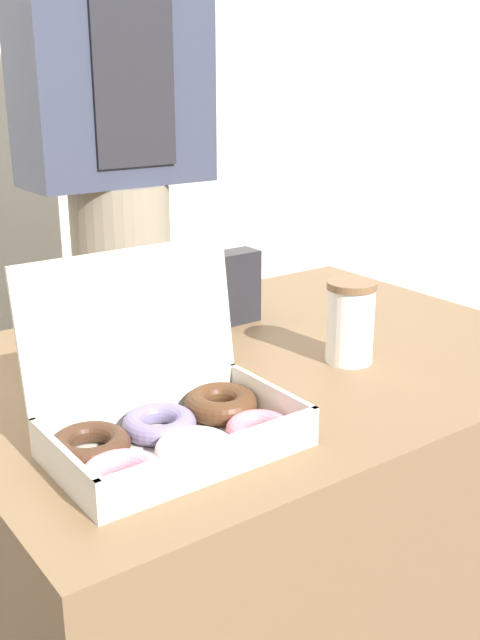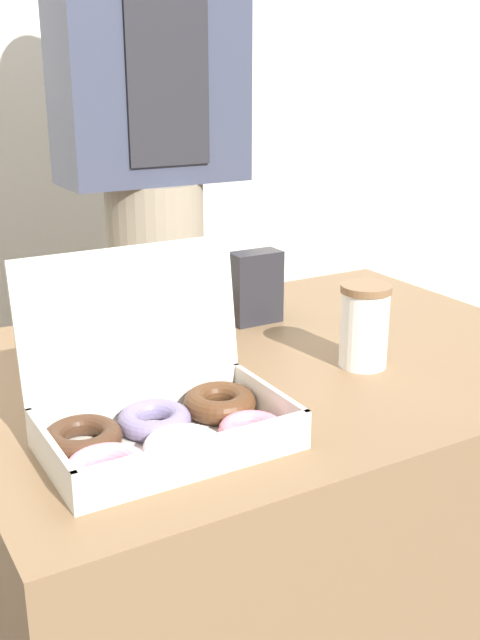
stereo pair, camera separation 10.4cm
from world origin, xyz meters
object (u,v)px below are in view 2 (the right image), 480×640
Objects in this scene: napkin_holder at (255,287)px; coffee_cup at (364,325)px; person_customer at (153,184)px; donut_box at (162,417)px.

coffee_cup is at bearing -82.49° from napkin_holder.
person_customer is at bearing 94.30° from napkin_holder.
donut_box is 2.43× the size of coffee_cup.
donut_box is at bearing -113.47° from person_customer.
donut_box is 0.20× the size of person_customer.
coffee_cup is 0.99× the size of napkin_holder.
napkin_holder reaches higher than coffee_cup.
person_customer is at bearing 66.53° from donut_box.
person_customer is at bearing 95.63° from coffee_cup.
donut_box is at bearing -168.55° from coffee_cup.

